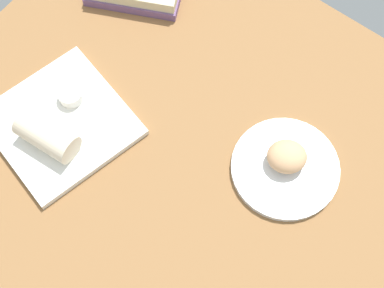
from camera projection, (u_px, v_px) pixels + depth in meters
The scene contains 6 objects.
dining_table at pixel (199, 149), 118.69cm from camera, with size 110.00×90.00×4.00cm, color olive.
round_plate at pixel (285, 168), 114.17cm from camera, with size 21.38×21.38×1.40cm, color white.
scone_pastry at pixel (287, 157), 111.70cm from camera, with size 7.79×6.96×5.00cm, color tan.
square_plate at pixel (61, 124), 117.88cm from camera, with size 25.53×25.53×1.60cm, color white.
sauce_cup at pixel (70, 95), 118.02cm from camera, with size 5.03×5.03×2.55cm.
breakfast_wrap at pixel (47, 135), 112.64cm from camera, with size 6.09×6.09×12.18cm, color beige.
Camera 1 is at (-26.67, 37.13, 111.55)cm, focal length 54.29 mm.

